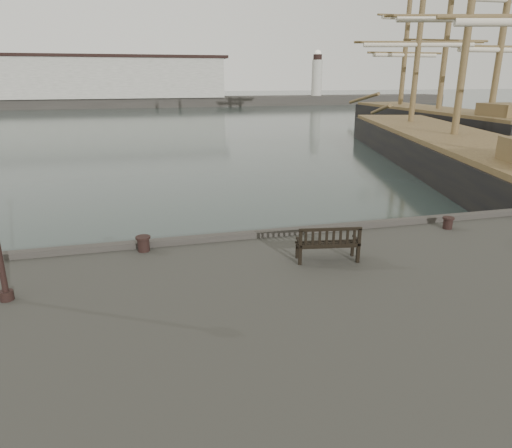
{
  "coord_description": "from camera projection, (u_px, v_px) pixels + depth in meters",
  "views": [
    {
      "loc": [
        -4.21,
        -13.08,
        6.32
      ],
      "look_at": [
        -0.93,
        -0.5,
        2.1
      ],
      "focal_mm": 32.0,
      "sensor_mm": 36.0,
      "label": 1
    }
  ],
  "objects": [
    {
      "name": "breakwater",
      "position": [
        130.0,
        86.0,
        97.26
      ],
      "size": [
        140.0,
        9.5,
        12.2
      ],
      "color": "#383530",
      "rests_on": "ground"
    },
    {
      "name": "bench",
      "position": [
        327.0,
        250.0,
        12.27
      ],
      "size": [
        1.75,
        0.84,
        0.96
      ],
      "rotation": [
        0.0,
        0.0,
        -0.16
      ],
      "color": "black",
      "rests_on": "quay"
    },
    {
      "name": "bollard_right",
      "position": [
        448.0,
        223.0,
        14.9
      ],
      "size": [
        0.48,
        0.48,
        0.39
      ],
      "primitive_type": "cylinder",
      "rotation": [
        0.0,
        0.0,
        0.39
      ],
      "color": "black",
      "rests_on": "quay"
    },
    {
      "name": "bollard_left",
      "position": [
        143.0,
        244.0,
        12.97
      ],
      "size": [
        0.47,
        0.47,
        0.44
      ],
      "primitive_type": "cylinder",
      "rotation": [
        0.0,
        0.0,
        -0.12
      ],
      "color": "black",
      "rests_on": "quay"
    },
    {
      "name": "tall_ship_far",
      "position": [
        436.0,
        127.0,
        52.19
      ],
      "size": [
        7.31,
        30.09,
        25.64
      ],
      "rotation": [
        0.0,
        0.0,
        -0.03
      ],
      "color": "black",
      "rests_on": "ground"
    },
    {
      "name": "tall_ship_main",
      "position": [
        451.0,
        158.0,
        32.86
      ],
      "size": [
        16.05,
        35.83,
        26.42
      ],
      "rotation": [
        0.0,
        0.0,
        -0.27
      ],
      "color": "black",
      "rests_on": "ground"
    },
    {
      "name": "ground",
      "position": [
        279.0,
        278.0,
        15.0
      ],
      "size": [
        400.0,
        400.0,
        0.0
      ],
      "primitive_type": "plane",
      "color": "black",
      "rests_on": "ground"
    }
  ]
}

